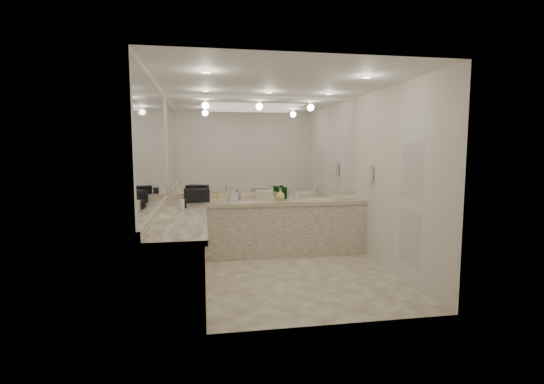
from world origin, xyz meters
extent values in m
plane|color=beige|center=(0.00, 0.00, 0.00)|extent=(3.20, 3.20, 0.00)
plane|color=white|center=(0.00, 0.00, 2.60)|extent=(3.20, 3.20, 0.00)
cube|color=silver|center=(0.00, 1.50, 1.30)|extent=(3.20, 0.02, 2.60)
cube|color=silver|center=(-1.60, 0.00, 1.30)|extent=(0.02, 3.00, 2.60)
cube|color=silver|center=(1.60, 0.00, 1.30)|extent=(0.02, 3.00, 2.60)
cube|color=silver|center=(0.00, 1.20, 0.42)|extent=(3.20, 0.60, 0.84)
cube|color=white|center=(0.00, 1.19, 0.87)|extent=(3.20, 0.64, 0.06)
cube|color=silver|center=(-1.30, -0.30, 0.42)|extent=(0.60, 2.40, 0.84)
cube|color=white|center=(-1.29, -0.30, 0.87)|extent=(0.64, 2.42, 0.06)
cube|color=white|center=(0.00, 1.48, 0.95)|extent=(3.20, 0.04, 0.10)
cube|color=white|center=(-1.58, 0.00, 0.95)|extent=(0.04, 3.00, 0.10)
cube|color=white|center=(0.00, 1.49, 1.77)|extent=(3.12, 0.01, 1.55)
cube|color=white|center=(-1.59, 0.00, 1.77)|extent=(0.01, 2.92, 1.55)
cylinder|color=white|center=(0.95, 1.20, 0.90)|extent=(0.44, 0.44, 0.03)
cube|color=silver|center=(0.95, 1.41, 0.97)|extent=(0.24, 0.16, 0.14)
cube|color=white|center=(1.56, 0.70, 1.35)|extent=(0.06, 0.10, 0.24)
cube|color=white|center=(1.59, -0.50, 1.05)|extent=(0.02, 0.82, 2.10)
cube|color=black|center=(-1.12, 1.16, 1.00)|extent=(0.40, 0.30, 0.21)
cube|color=black|center=(-1.30, 0.59, 0.96)|extent=(0.11, 0.21, 0.11)
cube|color=beige|center=(-0.04, 1.20, 0.98)|extent=(0.30, 0.20, 0.16)
cube|color=white|center=(1.41, 1.18, 0.92)|extent=(0.23, 0.16, 0.04)
cylinder|color=white|center=(-1.30, 0.34, 0.98)|extent=(0.07, 0.07, 0.16)
imported|color=silver|center=(-0.60, 1.19, 1.01)|extent=(0.11, 0.11, 0.22)
imported|color=silver|center=(-0.56, 1.14, 1.01)|extent=(0.11, 0.11, 0.21)
imported|color=#DBD582|center=(0.22, 1.16, 0.99)|extent=(0.18, 0.18, 0.18)
cylinder|color=#084315|center=(0.33, 1.33, 1.00)|extent=(0.07, 0.07, 0.19)
cylinder|color=#084315|center=(0.25, 1.35, 0.99)|extent=(0.07, 0.07, 0.18)
cylinder|color=#084315|center=(0.23, 1.26, 0.99)|extent=(0.06, 0.06, 0.18)
cylinder|color=#9966B2|center=(-0.43, 1.24, 0.96)|extent=(0.04, 0.04, 0.12)
cylinder|color=#F2D84C|center=(-0.77, 1.27, 0.95)|extent=(0.04, 0.04, 0.10)
cylinder|color=#E57F66|center=(-0.58, 1.25, 0.95)|extent=(0.05, 0.05, 0.09)
cylinder|color=silver|center=(0.51, 1.26, 0.97)|extent=(0.05, 0.05, 0.13)
cylinder|color=silver|center=(0.40, 1.14, 0.93)|extent=(0.06, 0.06, 0.06)
cylinder|color=silver|center=(0.47, 1.15, 0.94)|extent=(0.06, 0.06, 0.08)
camera|label=1|loc=(-0.99, -5.07, 1.73)|focal=26.00mm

